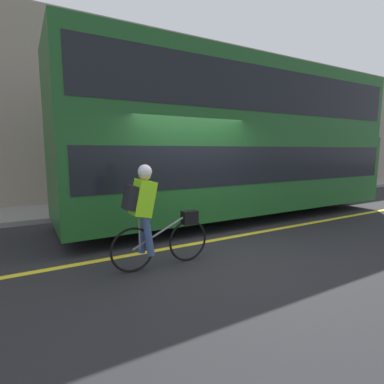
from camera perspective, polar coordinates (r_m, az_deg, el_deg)
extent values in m
plane|color=#232326|center=(5.88, 3.20, -10.35)|extent=(80.00, 80.00, 0.00)
cube|color=yellow|center=(6.11, 1.70, -9.58)|extent=(50.00, 0.14, 0.01)
cube|color=gray|center=(10.02, -11.56, -2.42)|extent=(60.00, 2.22, 0.13)
cube|color=gray|center=(11.13, -14.10, 14.17)|extent=(60.00, 0.30, 6.18)
cylinder|color=black|center=(10.35, 20.92, -0.03)|extent=(1.00, 0.30, 1.00)
cylinder|color=black|center=(6.99, -10.45, -3.26)|extent=(1.00, 0.30, 1.00)
cube|color=#194C1E|center=(8.27, 8.47, 3.89)|extent=(9.21, 2.47, 1.94)
cube|color=black|center=(8.25, 8.50, 5.50)|extent=(8.84, 2.49, 0.85)
cube|color=#194C1E|center=(8.35, 8.74, 16.72)|extent=(9.21, 2.37, 1.78)
cube|color=black|center=(8.36, 8.75, 17.32)|extent=(8.84, 2.39, 1.00)
torus|color=black|center=(5.07, -0.75, -9.22)|extent=(0.70, 0.04, 0.70)
torus|color=black|center=(4.70, -11.23, -10.76)|extent=(0.70, 0.04, 0.70)
cylinder|color=slate|center=(4.80, -5.82, -7.47)|extent=(0.97, 0.03, 0.48)
cylinder|color=slate|center=(4.66, -9.96, -7.59)|extent=(0.03, 0.03, 0.51)
cube|color=black|center=(4.98, -0.46, -4.86)|extent=(0.26, 0.16, 0.22)
cube|color=#8CE019|center=(4.57, -9.33, -1.13)|extent=(0.37, 0.32, 0.58)
cube|color=black|center=(4.50, -11.72, -1.07)|extent=(0.21, 0.26, 0.38)
cylinder|color=#384C7A|center=(4.79, -9.10, -7.79)|extent=(0.22, 0.11, 0.63)
cylinder|color=#384C7A|center=(4.63, -8.31, -8.34)|extent=(0.19, 0.11, 0.63)
sphere|color=tan|center=(4.54, -8.96, 3.34)|extent=(0.19, 0.19, 0.19)
sphere|color=silver|center=(4.54, -8.97, 3.88)|extent=(0.21, 0.21, 0.21)
cylinder|color=#515156|center=(10.07, -7.71, 0.69)|extent=(0.55, 0.55, 0.90)
cylinder|color=#59595B|center=(11.22, 4.54, 5.23)|extent=(0.07, 0.07, 2.36)
cube|color=white|center=(11.18, 4.72, 10.10)|extent=(0.36, 0.02, 0.36)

